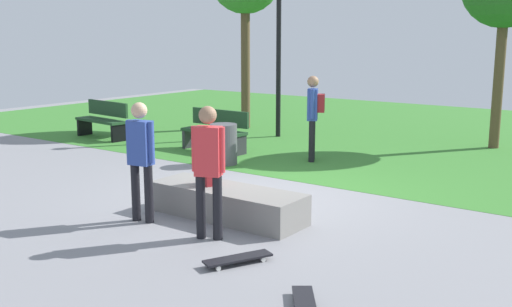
{
  "coord_description": "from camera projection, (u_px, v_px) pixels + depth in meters",
  "views": [
    {
      "loc": [
        5.45,
        -7.75,
        2.54
      ],
      "look_at": [
        0.29,
        -0.62,
        0.81
      ],
      "focal_mm": 42.52,
      "sensor_mm": 36.0,
      "label": 1
    }
  ],
  "objects": [
    {
      "name": "park_bench_far_left",
      "position": [
        103.0,
        119.0,
        15.07
      ],
      "size": [
        1.64,
        0.64,
        0.91
      ],
      "color": "#1E4223",
      "rests_on": "ground_plane"
    },
    {
      "name": "skater_performing_trick",
      "position": [
        208.0,
        162.0,
        7.49
      ],
      "size": [
        0.4,
        0.31,
        1.69
      ],
      "color": "black",
      "rests_on": "ground_plane"
    },
    {
      "name": "trash_bin",
      "position": [
        224.0,
        144.0,
        12.02
      ],
      "size": [
        0.54,
        0.54,
        0.81
      ],
      "primitive_type": "cylinder",
      "color": "#4C4C51",
      "rests_on": "ground_plane"
    },
    {
      "name": "concrete_ledge",
      "position": [
        227.0,
        203.0,
        8.52
      ],
      "size": [
        2.31,
        0.76,
        0.43
      ],
      "primitive_type": "cube",
      "color": "gray",
      "rests_on": "ground_plane"
    },
    {
      "name": "skateboard_spare",
      "position": [
        305.0,
        305.0,
        5.65
      ],
      "size": [
        0.63,
        0.77,
        0.08
      ],
      "color": "black",
      "rests_on": "ground_plane"
    },
    {
      "name": "skater_watching",
      "position": [
        141.0,
        153.0,
        8.2
      ],
      "size": [
        0.43,
        0.25,
        1.65
      ],
      "color": "black",
      "rests_on": "ground_plane"
    },
    {
      "name": "backpack_on_ledge",
      "position": [
        208.0,
        174.0,
        8.64
      ],
      "size": [
        0.33,
        0.29,
        0.32
      ],
      "primitive_type": "cube",
      "rotation": [
        0.0,
        0.0,
        5.91
      ],
      "color": "maroon",
      "rests_on": "concrete_ledge"
    },
    {
      "name": "skateboard_by_ledge",
      "position": [
        238.0,
        258.0,
        6.82
      ],
      "size": [
        0.53,
        0.81,
        0.08
      ],
      "color": "black",
      "rests_on": "ground_plane"
    },
    {
      "name": "park_bench_near_lamppost",
      "position": [
        216.0,
        130.0,
        13.38
      ],
      "size": [
        1.61,
        0.52,
        0.91
      ],
      "color": "#1E4223",
      "rests_on": "ground_plane"
    },
    {
      "name": "lamp_post",
      "position": [
        279.0,
        31.0,
        14.88
      ],
      "size": [
        0.28,
        0.28,
        4.33
      ],
      "color": "black",
      "rests_on": "ground_plane"
    },
    {
      "name": "pedestrian_with_backpack",
      "position": [
        314.0,
        110.0,
        12.2
      ],
      "size": [
        0.44,
        0.42,
        1.74
      ],
      "color": "black",
      "rests_on": "ground_plane"
    },
    {
      "name": "ground_plane",
      "position": [
        264.0,
        195.0,
        9.78
      ],
      "size": [
        28.0,
        28.0,
        0.0
      ],
      "primitive_type": "plane",
      "color": "gray"
    },
    {
      "name": "grass_lawn",
      "position": [
        430.0,
        134.0,
        15.76
      ],
      "size": [
        26.6,
        12.94,
        0.01
      ],
      "primitive_type": "cube",
      "color": "#387A2D",
      "rests_on": "ground_plane"
    }
  ]
}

